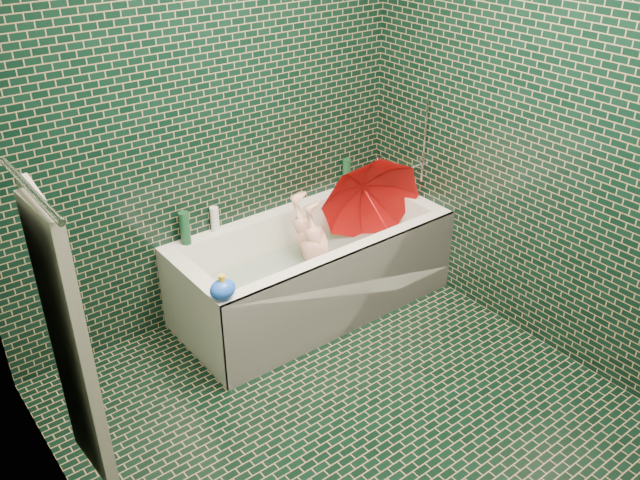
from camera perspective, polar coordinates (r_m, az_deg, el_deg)
floor at (r=3.55m, az=3.70°, el=-15.53°), size 2.80×2.80×0.00m
wall_back at (r=3.87m, az=-9.59°, el=10.16°), size 2.80×0.00×2.80m
wall_left at (r=2.27m, az=-20.98°, el=-6.52°), size 0.00×2.80×2.80m
wall_right at (r=3.74m, az=19.71°, el=8.12°), size 0.00×2.80×2.80m
bathtub at (r=4.25m, az=-0.53°, el=-3.19°), size 1.70×0.75×0.55m
bath_mat at (r=4.29m, az=-0.66°, el=-3.71°), size 1.35×0.47×0.01m
water at (r=4.21m, az=-0.68°, el=-2.08°), size 1.48×0.53×0.00m
towel_rail at (r=2.33m, az=-23.25°, el=3.96°), size 0.02×0.58×0.02m
towel at (r=2.60m, az=-20.57°, el=-7.50°), size 0.08×0.44×1.12m
faucet at (r=4.47m, az=7.76°, el=6.43°), size 0.18×0.19×0.55m
child at (r=4.24m, az=-0.07°, el=-1.69°), size 0.96×0.49×0.41m
umbrella at (r=4.27m, az=4.82°, el=2.42°), size 0.97×0.89×0.89m
soap_bottle_a at (r=4.70m, az=4.04°, el=4.82°), size 0.09×0.09×0.24m
soap_bottle_b at (r=4.76m, az=4.33°, el=5.17°), size 0.11×0.11×0.20m
soap_bottle_c at (r=4.70m, az=4.22°, el=4.83°), size 0.15×0.15×0.15m
bottle_right_tall at (r=4.59m, az=2.23°, el=5.63°), size 0.07×0.07×0.20m
bottle_right_pump at (r=4.71m, az=4.96°, el=6.05°), size 0.06×0.06×0.18m
bottle_left_tall at (r=3.97m, az=-11.32°, el=0.99°), size 0.08×0.08×0.20m
bottle_left_short at (r=4.09m, az=-8.86°, el=1.75°), size 0.06×0.06×0.15m
rubber_duck at (r=4.63m, az=3.07°, el=5.14°), size 0.12×0.08×0.10m
bath_toy at (r=3.46m, az=-8.19°, el=-4.10°), size 0.17×0.15×0.14m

